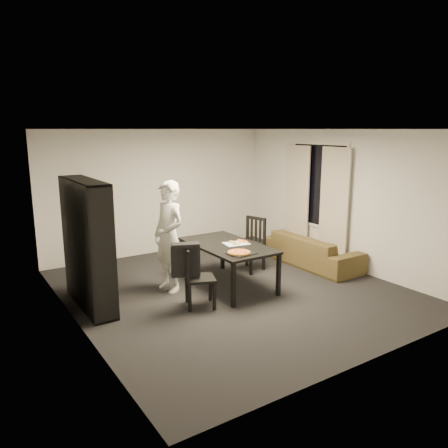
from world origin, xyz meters
TOP-DOWN VIEW (x-y plane):
  - room at (0.00, 0.00)m, footprint 5.01×5.51m
  - window_pane at (2.48, 0.60)m, footprint 0.02×1.40m
  - window_frame at (2.48, 0.60)m, footprint 0.03×1.52m
  - curtain_left at (2.40, 0.08)m, footprint 0.03×0.70m
  - curtain_right at (2.40, 1.12)m, footprint 0.03×0.70m
  - bookshelf at (-2.16, 0.60)m, footprint 0.35×1.50m
  - dining_table at (0.04, 0.20)m, footprint 0.96×1.73m
  - chair_left at (-0.87, -0.28)m, footprint 0.55×0.55m
  - chair_right at (0.92, 0.69)m, footprint 0.57×0.57m
  - draped_jacket at (-0.98, -0.24)m, footprint 0.44×0.31m
  - person at (-0.87, 0.54)m, footprint 0.54×0.72m
  - baking_tray at (-0.09, -0.39)m, footprint 0.43×0.36m
  - pepperoni_pizza at (-0.13, -0.38)m, footprint 0.35×0.35m
  - kitchen_towel at (0.18, 0.14)m, footprint 0.44×0.36m
  - pizza_slices at (0.24, 0.18)m, footprint 0.42×0.38m
  - sofa at (2.06, 0.26)m, footprint 0.80×2.04m

SIDE VIEW (x-z plane):
  - sofa at x=2.06m, z-range 0.00..0.60m
  - chair_left at x=-0.87m, z-range 0.06..0.98m
  - chair_right at x=0.92m, z-range 0.07..1.06m
  - dining_table at x=0.04m, z-range 0.30..1.02m
  - kitchen_towel at x=0.18m, z-range 0.72..0.73m
  - baking_tray at x=-0.09m, z-range 0.72..0.73m
  - pizza_slices at x=0.24m, z-range 0.73..0.74m
  - pepperoni_pizza at x=-0.13m, z-range 0.73..0.76m
  - draped_jacket at x=-0.98m, z-range 0.50..1.01m
  - person at x=-0.87m, z-range 0.00..1.81m
  - bookshelf at x=-2.16m, z-range 0.00..1.90m
  - curtain_left at x=2.40m, z-range 0.02..2.27m
  - curtain_right at x=2.40m, z-range 0.02..2.27m
  - room at x=0.00m, z-range 0.00..2.60m
  - window_pane at x=2.48m, z-range 0.70..2.30m
  - window_frame at x=2.48m, z-range 0.64..2.36m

